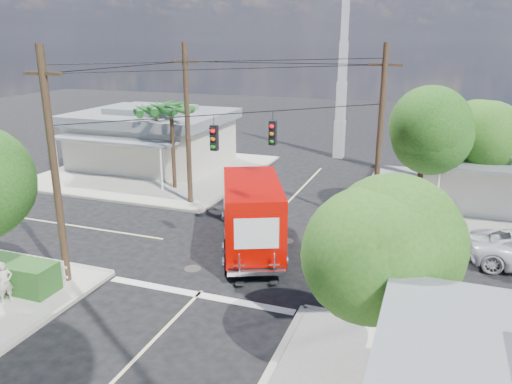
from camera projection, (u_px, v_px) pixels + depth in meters
The scene contains 16 objects.
ground at pixel (241, 251), 22.48m from camera, with size 120.00×120.00×0.00m, color black.
sidewalk_ne at pixel (487, 204), 28.65m from camera, with size 14.12×14.12×0.14m.
sidewalk_nw at pixel (156, 171), 35.80m from camera, with size 14.12×14.12×0.14m.
road_markings at pixel (228, 264), 21.16m from camera, with size 32.00×32.00×0.01m.
building_nw at pixel (153, 137), 36.96m from camera, with size 10.80×10.20×4.30m.
radio_tower at pixel (342, 86), 38.61m from camera, with size 0.80×0.80×17.00m.
tree_ne_front at pixel (425, 131), 24.78m from camera, with size 4.21×4.14×6.66m.
tree_ne_back at pixel (478, 138), 26.07m from camera, with size 3.77×3.66×5.82m.
tree_se at pixel (392, 252), 12.49m from camera, with size 3.67×3.54×5.62m.
palm_nw_front at pixel (171, 110), 30.20m from camera, with size 3.01×3.08×5.59m.
palm_nw_back at pixel (156, 111), 32.31m from camera, with size 3.01×3.08×5.19m.
utility_poles at pixel (221, 140), 23.07m from camera, with size 12.00×10.68×9.00m.
picket_fence at pixel (6, 261), 19.82m from camera, with size 5.94×0.06×1.00m.
vending_boxes at pixel (402, 210), 25.71m from camera, with size 1.90×0.50×1.10m.
delivery_truck at pixel (251, 213), 22.30m from camera, with size 5.15×7.92×3.32m.
pedestrian at pixel (5, 282), 17.62m from camera, with size 0.56×0.37×1.54m, color beige.
Camera 1 is at (7.77, -19.21, 9.14)m, focal length 35.00 mm.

